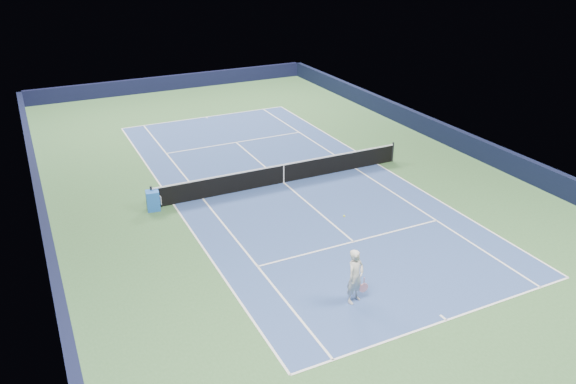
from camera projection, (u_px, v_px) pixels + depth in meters
name	position (u px, v px, depth m)	size (l,w,h in m)	color
ground	(284.00, 183.00, 27.33)	(40.00, 40.00, 0.00)	#355D33
wall_far	(173.00, 82.00, 43.26)	(22.00, 0.35, 1.10)	black
wall_right	(458.00, 139.00, 31.39)	(0.35, 40.00, 1.10)	black
wall_left	(44.00, 218.00, 22.80)	(0.35, 40.00, 1.10)	black
court_surface	(284.00, 183.00, 27.33)	(10.97, 23.77, 0.01)	navy
baseline_far	(206.00, 117.00, 37.01)	(10.97, 0.08, 0.00)	white
baseline_near	(446.00, 320.00, 17.63)	(10.97, 0.08, 0.00)	white
sideline_doubles_right	(378.00, 164.00, 29.50)	(0.08, 23.77, 0.00)	white
sideline_doubles_left	(173.00, 204.00, 25.14)	(0.08, 23.77, 0.00)	white
sideline_singles_right	(355.00, 168.00, 28.96)	(0.08, 23.77, 0.00)	white
sideline_singles_left	(203.00, 198.00, 25.69)	(0.08, 23.77, 0.00)	white
service_line_far	(236.00, 142.00, 32.54)	(8.23, 0.08, 0.00)	white
service_line_near	(354.00, 242.00, 22.10)	(8.23, 0.08, 0.00)	white
center_service_line	(284.00, 183.00, 27.32)	(0.08, 12.80, 0.00)	white
center_mark_far	(207.00, 118.00, 36.89)	(0.08, 0.30, 0.00)	white
center_mark_near	(443.00, 318.00, 17.75)	(0.08, 0.30, 0.00)	white
tennis_net	(284.00, 173.00, 27.11)	(12.90, 0.10, 1.07)	black
sponsor_cube	(153.00, 201.00, 24.47)	(0.63, 0.57, 0.90)	blue
tennis_player	(355.00, 276.00, 18.17)	(0.90, 1.37, 2.71)	silver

